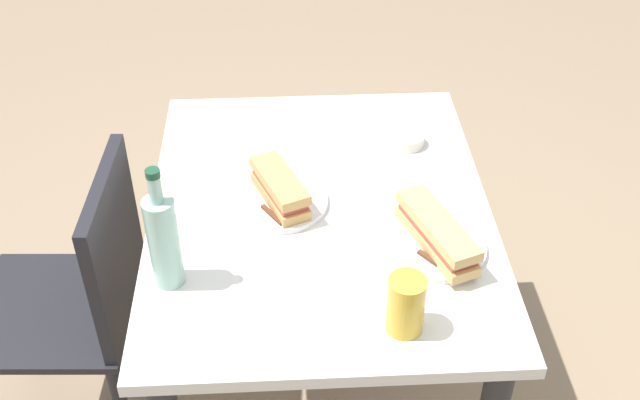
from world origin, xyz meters
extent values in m
cube|color=silver|center=(0.00, 0.00, 0.75)|extent=(1.00, 0.79, 0.03)
cylinder|color=#262628|center=(0.44, -0.34, 0.37)|extent=(0.06, 0.06, 0.73)
cylinder|color=#262628|center=(0.44, 0.34, 0.37)|extent=(0.06, 0.06, 0.73)
cube|color=black|center=(0.00, 0.68, 0.45)|extent=(0.42, 0.42, 0.02)
cube|color=black|center=(-0.01, 0.49, 0.66)|extent=(0.38, 0.05, 0.40)
cylinder|color=black|center=(0.19, 0.85, 0.22)|extent=(0.04, 0.04, 0.44)
cylinder|color=black|center=(0.17, 0.49, 0.22)|extent=(0.04, 0.04, 0.44)
cylinder|color=white|center=(0.01, 0.09, 0.77)|extent=(0.22, 0.22, 0.01)
cube|color=tan|center=(0.01, 0.09, 0.79)|extent=(0.21, 0.14, 0.02)
cube|color=#B74C3D|center=(0.01, 0.09, 0.81)|extent=(0.19, 0.13, 0.02)
cube|color=tan|center=(0.01, 0.09, 0.83)|extent=(0.21, 0.14, 0.02)
cube|color=silver|center=(0.03, 0.16, 0.78)|extent=(0.09, 0.07, 0.00)
cube|color=#59331E|center=(-0.05, 0.11, 0.78)|extent=(0.07, 0.05, 0.01)
cylinder|color=white|center=(-0.16, -0.24, 0.77)|extent=(0.22, 0.22, 0.01)
cube|color=tan|center=(-0.16, -0.24, 0.79)|extent=(0.26, 0.15, 0.02)
cube|color=#B74C3D|center=(-0.16, -0.24, 0.81)|extent=(0.24, 0.14, 0.02)
cube|color=tan|center=(-0.16, -0.24, 0.83)|extent=(0.26, 0.15, 0.02)
cube|color=silver|center=(-0.15, -0.17, 0.78)|extent=(0.09, 0.07, 0.00)
cube|color=#59331E|center=(-0.22, -0.23, 0.78)|extent=(0.07, 0.06, 0.01)
cylinder|color=#99C6B7|center=(-0.23, 0.33, 0.87)|extent=(0.06, 0.06, 0.21)
cylinder|color=#99C6B7|center=(-0.23, 0.33, 1.00)|extent=(0.03, 0.03, 0.06)
cylinder|color=#19472D|center=(-0.23, 0.33, 1.04)|extent=(0.03, 0.03, 0.02)
cylinder|color=gold|center=(-0.38, -0.14, 0.83)|extent=(0.07, 0.07, 0.13)
cylinder|color=silver|center=(0.24, -0.24, 0.78)|extent=(0.09, 0.09, 0.03)
cube|color=white|center=(0.27, 0.06, 0.76)|extent=(0.16, 0.16, 0.00)
camera|label=1|loc=(-1.42, 0.08, 1.91)|focal=43.84mm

